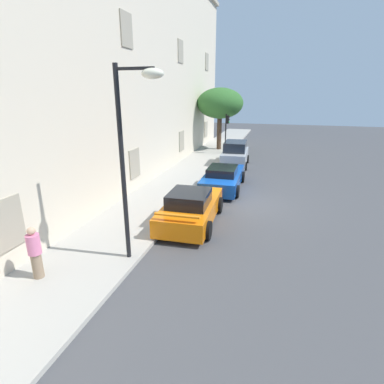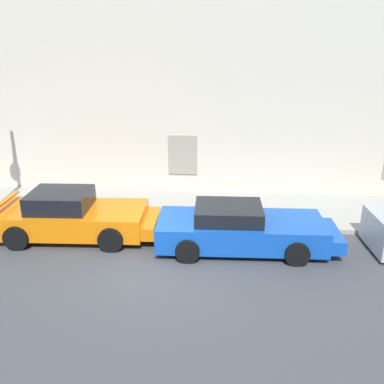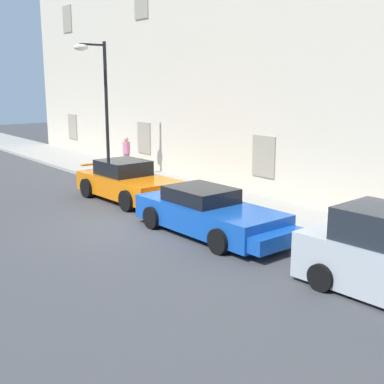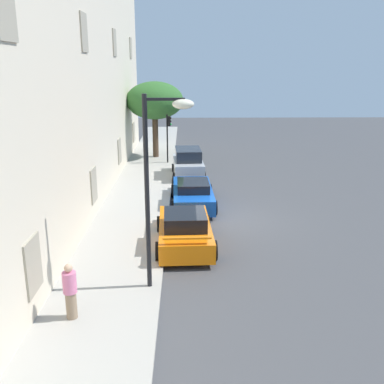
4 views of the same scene
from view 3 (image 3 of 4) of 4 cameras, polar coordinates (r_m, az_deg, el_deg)
ground_plane at (r=15.17m, az=-7.12°, el=-3.86°), size 80.00×80.00×0.00m
sidewalk at (r=17.54m, az=4.43°, el=-1.33°), size 60.00×3.24×0.14m
building_facade at (r=19.93m, az=13.15°, el=19.60°), size 39.99×4.68×13.62m
sportscar_red_lead at (r=18.26m, az=-7.04°, el=0.96°), size 4.83×2.27×1.43m
sportscar_yellow_flank at (r=14.02m, az=2.39°, el=-2.67°), size 5.15×2.18×1.30m
street_lamp at (r=21.33m, az=-10.84°, el=11.83°), size 0.44×1.42×5.73m
pedestrian_admiring at (r=24.22m, az=-7.49°, el=4.45°), size 0.49×0.49×1.55m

